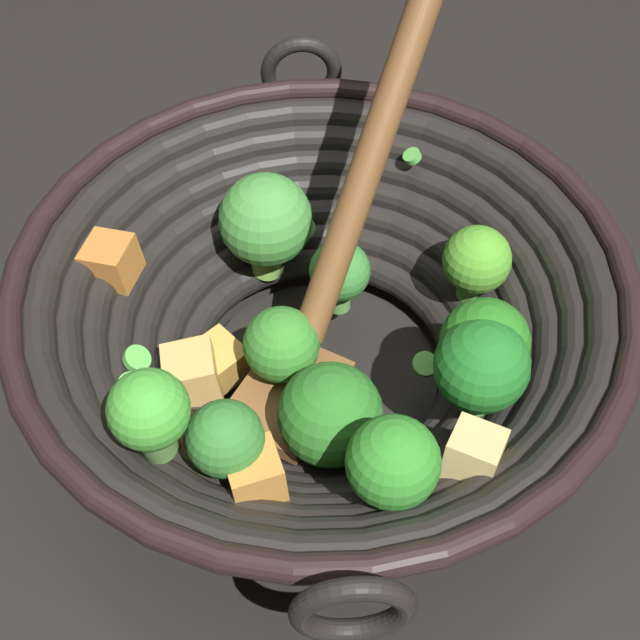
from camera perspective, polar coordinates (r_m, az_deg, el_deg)
ground_plane at (r=0.57m, az=0.06°, el=-3.82°), size 4.00×4.00×0.00m
wok at (r=0.52m, az=0.16°, el=0.15°), size 0.34×0.34×0.24m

